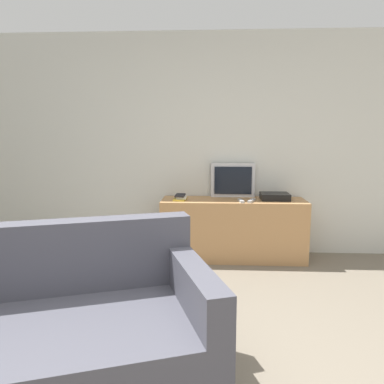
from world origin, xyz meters
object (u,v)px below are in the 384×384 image
object	(u,v)px
tv_stand	(233,229)
television	(233,180)
couch	(47,348)
remote_on_stand	(241,201)
book_stack	(181,197)
set_top_box	(275,196)
remote_secondary	(252,201)

from	to	relation	value
tv_stand	television	bearing A→B (deg)	89.89
television	couch	size ratio (longest dim) A/B	0.27
tv_stand	remote_on_stand	size ratio (longest dim) A/B	9.68
couch	book_stack	world-z (taller)	couch
set_top_box	couch	bearing A→B (deg)	-122.71
book_stack	set_top_box	size ratio (longest dim) A/B	0.72
remote_on_stand	remote_secondary	size ratio (longest dim) A/B	0.87
couch	set_top_box	distance (m)	2.95
remote_on_stand	tv_stand	bearing A→B (deg)	118.73
couch	remote_secondary	xyz separation A→B (m)	(1.30, 2.30, 0.39)
remote_on_stand	couch	bearing A→B (deg)	-117.33
tv_stand	remote_on_stand	bearing A→B (deg)	-61.27
television	set_top_box	bearing A→B (deg)	-19.96
remote_on_stand	set_top_box	world-z (taller)	set_top_box
remote_on_stand	set_top_box	xyz separation A→B (m)	(0.39, 0.16, 0.03)
remote_on_stand	set_top_box	distance (m)	0.43
tv_stand	television	xyz separation A→B (m)	(0.00, 0.20, 0.55)
couch	remote_secondary	bearing A→B (deg)	41.69
tv_stand	remote_secondary	bearing A→B (deg)	-33.15
tv_stand	remote_secondary	size ratio (longest dim) A/B	8.41
book_stack	remote_secondary	xyz separation A→B (m)	(0.79, -0.08, -0.02)
television	remote_on_stand	bearing A→B (deg)	-77.39
book_stack	remote_on_stand	distance (m)	0.68
television	set_top_box	distance (m)	0.52
book_stack	television	bearing A→B (deg)	22.08
couch	remote_secondary	world-z (taller)	couch
couch	television	bearing A→B (deg)	48.24
book_stack	remote_secondary	bearing A→B (deg)	-5.73
book_stack	remote_on_stand	world-z (taller)	book_stack
couch	book_stack	size ratio (longest dim) A/B	8.41
television	book_stack	bearing A→B (deg)	-157.92
tv_stand	book_stack	world-z (taller)	book_stack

